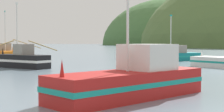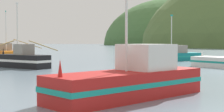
# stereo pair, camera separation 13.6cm
# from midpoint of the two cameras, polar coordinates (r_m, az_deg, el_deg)

# --- Properties ---
(hill_far_center) EXTENTS (96.47, 77.17, 64.30)m
(hill_far_center) POSITION_cam_midpoint_polar(r_m,az_deg,el_deg) (234.95, 10.38, 1.85)
(hill_far_center) COLOR #47703D
(hill_far_center) RESTS_ON ground
(fishing_boat_black) EXTENTS (6.63, 9.42, 6.57)m
(fishing_boat_black) POSITION_cam_midpoint_polar(r_m,az_deg,el_deg) (34.88, -14.88, -0.60)
(fishing_boat_black) COLOR black
(fishing_boat_black) RESTS_ON ground
(fishing_boat_red) EXTENTS (6.96, 8.19, 7.45)m
(fishing_boat_red) POSITION_cam_midpoint_polar(r_m,az_deg,el_deg) (15.94, 3.53, -4.01)
(fishing_boat_red) COLOR red
(fishing_boat_red) RESTS_ON ground
(fishing_boat_teal) EXTENTS (7.49, 5.89, 6.26)m
(fishing_boat_teal) POSITION_cam_midpoint_polar(r_m,az_deg,el_deg) (46.97, 10.78, 0.07)
(fishing_boat_teal) COLOR #147F84
(fishing_boat_teal) RESTS_ON ground
(fishing_boat_orange) EXTENTS (8.08, 8.78, 7.19)m
(fishing_boat_orange) POSITION_cam_midpoint_polar(r_m,az_deg,el_deg) (52.96, -17.58, 0.39)
(fishing_boat_orange) COLOR orange
(fishing_boat_orange) RESTS_ON ground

